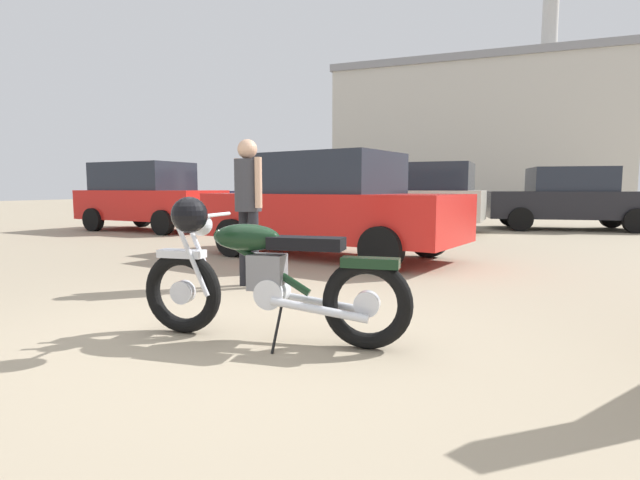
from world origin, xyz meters
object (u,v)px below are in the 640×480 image
Objects in this scene: pale_sedan_back at (331,206)px; blue_hatchback_right at (285,197)px; vintage_motorcycle at (262,275)px; bystander at (248,197)px; dark_sedan_left at (394,195)px; silver_sedan_mid at (148,196)px; white_estate_far at (569,199)px.

pale_sedan_back is 7.22m from blue_hatchback_right.
vintage_motorcycle is 1.25× the size of bystander.
dark_sedan_left is (-0.26, 5.14, 0.10)m from pale_sedan_back.
vintage_motorcycle is at bearing 98.52° from dark_sedan_left.
vintage_motorcycle is 10.29m from silver_sedan_mid.
blue_hatchback_right is (-5.06, 10.36, 0.34)m from vintage_motorcycle.
dark_sedan_left reaches higher than blue_hatchback_right.
vintage_motorcycle is 0.47× the size of white_estate_far.
silver_sedan_mid is at bearing -12.93° from pale_sedan_back.
vintage_motorcycle is 2.09m from bystander.
blue_hatchback_right is at bearing -14.27° from dark_sedan_left.
bystander is at bearing -36.90° from silver_sedan_mid.
dark_sedan_left is (-4.25, -2.30, 0.10)m from white_estate_far.
pale_sedan_back is 1.00× the size of white_estate_far.
bystander is 0.38× the size of blue_hatchback_right.
pale_sedan_back reaches higher than vintage_motorcycle.
silver_sedan_mid is (-7.44, 7.10, 0.43)m from vintage_motorcycle.
bystander is at bearing 101.86° from pale_sedan_back.
pale_sedan_back is at bearing -82.19° from vintage_motorcycle.
dark_sedan_left is 3.76m from blue_hatchback_right.
vintage_motorcycle is 4.46m from pale_sedan_back.
white_estate_far is 11.28m from silver_sedan_mid.
dark_sedan_left reaches higher than pale_sedan_back.
dark_sedan_left is 6.46m from silver_sedan_mid.
dark_sedan_left is (-0.30, 7.75, -0.08)m from bystander.
dark_sedan_left is 1.08× the size of blue_hatchback_right.
pale_sedan_back is at bearing -156.83° from bystander.
silver_sedan_mid is at bearing -50.90° from vintage_motorcycle.
bystander is (-1.12, 1.69, 0.53)m from vintage_motorcycle.
silver_sedan_mid is at bearing -108.15° from bystander.
bystander is 2.61m from pale_sedan_back.
vintage_motorcycle is at bearing 56.02° from bystander.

